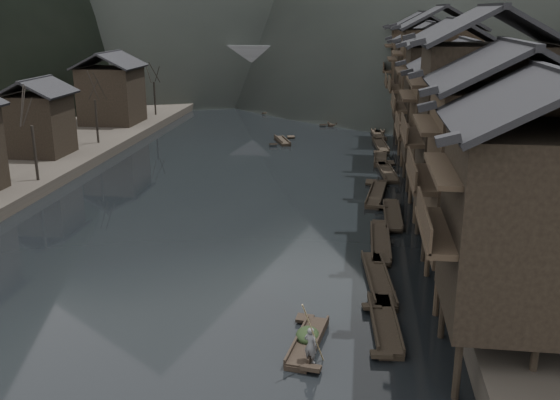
# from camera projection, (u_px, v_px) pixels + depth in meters

# --- Properties ---
(water) EXTENTS (300.00, 300.00, 0.00)m
(water) POSITION_uv_depth(u_px,v_px,m) (177.00, 273.00, 35.83)
(water) COLOR black
(water) RESTS_ON ground
(stilt_houses) EXTENTS (9.00, 67.60, 15.14)m
(stilt_houses) POSITION_uv_depth(u_px,v_px,m) (452.00, 85.00, 49.88)
(stilt_houses) COLOR black
(stilt_houses) RESTS_ON ground
(left_houses) EXTENTS (8.10, 53.20, 8.73)m
(left_houses) POSITION_uv_depth(u_px,v_px,m) (16.00, 113.00, 55.80)
(left_houses) COLOR black
(left_houses) RESTS_ON left_bank
(bare_trees) EXTENTS (3.37, 61.49, 6.74)m
(bare_trees) POSITION_uv_depth(u_px,v_px,m) (31.00, 116.00, 51.64)
(bare_trees) COLOR black
(bare_trees) RESTS_ON left_bank
(moored_sampans) EXTENTS (3.17, 59.47, 0.47)m
(moored_sampans) POSITION_uv_depth(u_px,v_px,m) (381.00, 181.00, 54.11)
(moored_sampans) COLOR black
(moored_sampans) RESTS_ON water
(midriver_boats) EXTENTS (11.25, 34.55, 0.44)m
(midriver_boats) POSITION_uv_depth(u_px,v_px,m) (293.00, 117.00, 86.57)
(midriver_boats) COLOR black
(midriver_boats) RESTS_ON water
(stone_bridge) EXTENTS (40.00, 6.00, 9.00)m
(stone_bridge) POSITION_uv_depth(u_px,v_px,m) (301.00, 69.00, 102.62)
(stone_bridge) COLOR #4C4C4F
(stone_bridge) RESTS_ON ground
(hero_sampan) EXTENTS (1.68, 4.96, 0.43)m
(hero_sampan) POSITION_uv_depth(u_px,v_px,m) (308.00, 342.00, 27.97)
(hero_sampan) COLOR black
(hero_sampan) RESTS_ON water
(cargo_heap) EXTENTS (1.08, 1.41, 0.65)m
(cargo_heap) POSITION_uv_depth(u_px,v_px,m) (308.00, 328.00, 28.02)
(cargo_heap) COLOR black
(cargo_heap) RESTS_ON hero_sampan
(boatman) EXTENTS (0.71, 0.61, 1.64)m
(boatman) POSITION_uv_depth(u_px,v_px,m) (311.00, 340.00, 26.03)
(boatman) COLOR #5A5A5C
(boatman) RESTS_ON hero_sampan
(bamboo_pole) EXTENTS (1.05, 1.95, 4.12)m
(bamboo_pole) POSITION_uv_depth(u_px,v_px,m) (317.00, 277.00, 25.16)
(bamboo_pole) COLOR #8C7A51
(bamboo_pole) RESTS_ON boatman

